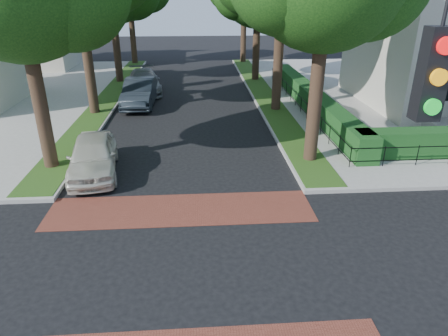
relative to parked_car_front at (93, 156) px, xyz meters
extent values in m
plane|color=black|center=(3.60, -6.42, -0.78)|extent=(120.00, 120.00, 0.00)
cube|color=maroon|center=(3.60, -3.22, -0.77)|extent=(9.00, 2.20, 0.01)
cube|color=#203F12|center=(9.00, 12.68, -0.62)|extent=(1.60, 29.80, 0.02)
cube|color=#203F12|center=(-1.80, 12.68, -0.62)|extent=(1.60, 29.80, 0.02)
cylinder|color=black|center=(9.10, 0.58, 3.05)|extent=(0.56, 0.56, 7.35)
cylinder|color=black|center=(9.10, 8.58, 3.22)|extent=(0.56, 0.56, 7.70)
cylinder|color=black|center=(9.10, 17.58, 2.70)|extent=(0.56, 0.56, 6.65)
cylinder|color=black|center=(9.10, 26.58, 2.87)|extent=(0.56, 0.56, 7.00)
cylinder|color=black|center=(-1.90, 0.58, 2.87)|extent=(0.56, 0.56, 7.00)
cylinder|color=black|center=(-1.90, 8.58, 3.40)|extent=(0.56, 0.56, 8.05)
cylinder|color=black|center=(-1.90, 17.58, 2.80)|extent=(0.56, 0.56, 6.86)
cylinder|color=black|center=(-1.90, 26.58, 2.94)|extent=(0.56, 0.56, 7.14)
cube|color=#174318|center=(11.30, 8.58, -0.03)|extent=(1.00, 18.00, 1.20)
cube|color=beige|center=(-11.90, 25.58, 2.62)|extent=(9.00, 8.00, 6.50)
cube|color=black|center=(6.80, -11.02, 5.27)|extent=(0.28, 0.22, 1.00)
cylinder|color=red|center=(6.80, -11.15, 5.59)|extent=(0.18, 0.05, 0.18)
cylinder|color=orange|center=(6.80, -11.15, 5.27)|extent=(0.18, 0.05, 0.18)
cylinder|color=#0CB226|center=(6.80, -11.15, 4.95)|extent=(0.18, 0.05, 0.18)
imported|color=beige|center=(0.00, 0.00, 0.00)|extent=(2.52, 4.80, 1.56)
imported|color=#1C232A|center=(0.59, 10.51, 0.08)|extent=(1.90, 5.23, 1.71)
imported|color=slate|center=(0.45, 14.19, 0.02)|extent=(3.12, 5.77, 1.59)
camera|label=1|loc=(4.25, -15.20, 6.11)|focal=32.00mm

